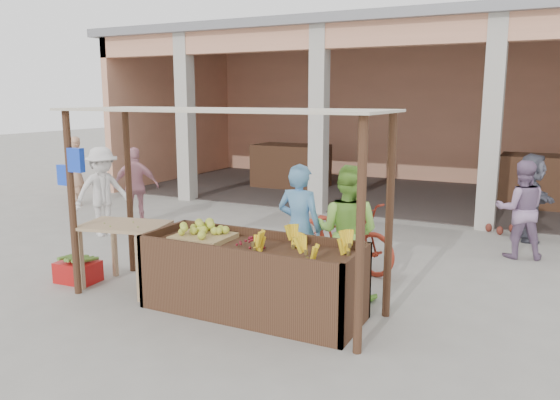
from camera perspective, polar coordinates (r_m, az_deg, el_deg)
The scene contains 20 objects.
ground at distance 6.87m, azimuth -6.61°, elevation -10.85°, with size 60.00×60.00×0.00m, color gray.
market_building at distance 14.68m, azimuth 12.99°, elevation 11.17°, with size 14.40×6.40×4.20m.
fruit_stall at distance 6.49m, azimuth -2.93°, elevation -8.35°, with size 2.60×0.95×0.80m, color #492E1D.
stall_awning at distance 6.47m, azimuth -6.80°, elevation 5.86°, with size 4.09×1.35×2.39m.
banana_heap at distance 6.09m, azimuth 2.01°, elevation -4.66°, with size 1.13×0.61×0.20m, color yellow, non-canonical shape.
melon_tray at distance 6.73m, azimuth -8.02°, elevation -3.41°, with size 0.67×0.58×0.19m.
berry_heap at distance 6.34m, azimuth -2.94°, elevation -4.42°, with size 0.40×0.33×0.13m, color maroon.
side_table at distance 7.48m, azimuth -15.92°, elevation -3.47°, with size 1.22×0.94×0.88m.
papaya_pile at distance 7.43m, azimuth -16.02°, elevation -1.67°, with size 0.69×0.40×0.20m, color #599932, non-canonical shape.
red_crate at distance 8.09m, azimuth -20.35°, elevation -7.04°, with size 0.55×0.40×0.29m, color #AE1312.
plantain_bundle at distance 8.04m, azimuth -20.44°, elevation -5.79°, with size 0.41×0.29×0.08m, color #55812F, non-canonical shape.
produce_sacks at distance 10.97m, azimuth 22.58°, elevation -1.68°, with size 1.05×0.78×0.63m.
vendor_blue at distance 7.10m, azimuth 2.04°, elevation -2.49°, with size 0.67×0.49×1.79m, color #5B97CC.
vendor_green at distance 6.88m, azimuth 7.08°, elevation -2.99°, with size 0.86×0.50×1.79m, color #88CC49.
motorcycle at distance 8.19m, azimuth 6.39°, elevation -3.44°, with size 2.01×0.69×1.05m, color maroon.
shopper_a at distance 10.44m, azimuth -18.05°, elevation 1.18°, with size 1.13×0.57×1.77m, color silver.
shopper_b at distance 11.19m, azimuth -14.82°, elevation 1.67°, with size 0.97×0.52×1.65m, color #CB8894.
shopper_d at distance 10.56m, azimuth 24.74°, elevation 0.48°, with size 1.52×0.62×1.64m, color #4B4B58.
shopper_e at distance 13.66m, azimuth -20.65°, elevation 2.98°, with size 0.62×0.47×1.68m, color tan.
shopper_f at distance 9.36m, azimuth 23.85°, elevation -0.48°, with size 0.83×0.48×1.70m, color gray.
Camera 1 is at (3.51, -5.34, 2.52)m, focal length 35.00 mm.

